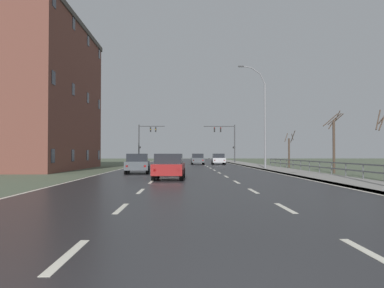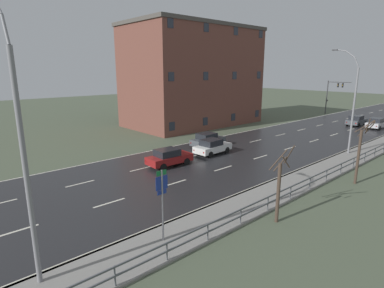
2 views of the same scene
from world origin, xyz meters
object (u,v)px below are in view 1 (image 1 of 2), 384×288
at_px(car_mid_centre, 137,163).
at_px(brick_building, 23,95).
at_px(car_near_right, 198,159).
at_px(car_distant, 218,159).
at_px(traffic_signal_left, 145,137).
at_px(car_far_right, 169,166).
at_px(street_lamp_midground, 263,119).
at_px(car_far_left, 169,164).
at_px(traffic_signal_right, 227,137).

distance_m(car_mid_centre, brick_building, 16.73).
bearing_deg(brick_building, car_near_right, 43.94).
xyz_separation_m(car_mid_centre, car_distant, (8.58, 26.11, 0.00)).
bearing_deg(traffic_signal_left, car_distant, -40.97).
distance_m(car_far_right, car_near_right, 34.12).
bearing_deg(street_lamp_midground, car_mid_centre, -143.63).
xyz_separation_m(traffic_signal_left, car_far_left, (5.26, -37.77, -3.50)).
bearing_deg(car_mid_centre, car_distant, 68.78).
bearing_deg(traffic_signal_right, car_distant, -103.54).
height_order(street_lamp_midground, car_far_left, street_lamp_midground).
distance_m(car_far_left, brick_building, 19.64).
bearing_deg(traffic_signal_right, car_far_left, -102.56).
distance_m(traffic_signal_left, brick_building, 28.77).
bearing_deg(traffic_signal_left, car_far_right, -82.83).
xyz_separation_m(street_lamp_midground, car_near_right, (-5.93, 17.94, -4.26)).
xyz_separation_m(car_near_right, brick_building, (-18.08, -17.42, 6.61)).
distance_m(street_lamp_midground, car_far_left, 14.39).
bearing_deg(traffic_signal_left, traffic_signal_right, -2.29).
xyz_separation_m(traffic_signal_left, car_far_right, (5.47, -43.48, -3.50)).
xyz_separation_m(traffic_signal_right, car_distant, (-2.24, -9.29, -3.53)).
height_order(traffic_signal_right, brick_building, brick_building).
height_order(car_far_left, car_near_right, same).
height_order(car_near_right, car_distant, same).
bearing_deg(car_near_right, brick_building, -136.56).
bearing_deg(street_lamp_midground, car_near_right, 108.29).
relative_size(traffic_signal_right, traffic_signal_left, 0.99).
distance_m(traffic_signal_right, car_mid_centre, 37.18).
height_order(traffic_signal_left, car_far_left, traffic_signal_left).
xyz_separation_m(street_lamp_midground, traffic_signal_left, (-14.31, 27.42, -0.75)).
bearing_deg(street_lamp_midground, traffic_signal_left, 117.55).
height_order(street_lamp_midground, traffic_signal_right, street_lamp_midground).
xyz_separation_m(traffic_signal_right, car_near_right, (-5.18, -8.94, -3.53)).
bearing_deg(car_mid_centre, car_far_right, -73.13).
relative_size(car_far_right, car_near_right, 1.01).
bearing_deg(street_lamp_midground, car_far_right, -118.84).
height_order(traffic_signal_right, car_mid_centre, traffic_signal_right).
relative_size(traffic_signal_right, car_distant, 1.54).
xyz_separation_m(car_near_right, car_distant, (2.94, -0.34, 0.00)).
relative_size(street_lamp_midground, traffic_signal_left, 1.63).
xyz_separation_m(car_far_right, car_distant, (5.85, 33.65, 0.00)).
distance_m(car_mid_centre, car_near_right, 27.05).
bearing_deg(car_mid_centre, traffic_signal_right, 69.98).
distance_m(car_far_right, car_mid_centre, 8.01).
height_order(traffic_signal_right, car_distant, traffic_signal_right).
bearing_deg(brick_building, traffic_signal_right, 48.59).
relative_size(car_mid_centre, car_near_right, 1.02).
xyz_separation_m(street_lamp_midground, car_far_right, (-8.84, -16.06, -4.26)).
height_order(car_far_right, car_near_right, same).
relative_size(traffic_signal_left, brick_building, 0.31).
bearing_deg(car_distant, traffic_signal_left, 139.52).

